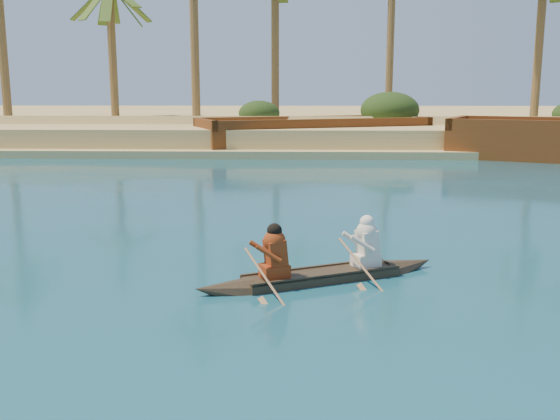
# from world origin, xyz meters

# --- Properties ---
(ground) EXTENTS (160.00, 160.00, 0.00)m
(ground) POSITION_xyz_m (0.00, 0.00, 0.00)
(ground) COLOR #0C2F50
(ground) RESTS_ON ground
(sandy_embankment) EXTENTS (150.00, 51.00, 1.50)m
(sandy_embankment) POSITION_xyz_m (0.00, 46.89, 0.53)
(sandy_embankment) COLOR #DDBF7C
(sandy_embankment) RESTS_ON ground
(palm_grove) EXTENTS (110.00, 14.00, 16.00)m
(palm_grove) POSITION_xyz_m (0.00, 35.00, 8.00)
(palm_grove) COLOR #354B1A
(palm_grove) RESTS_ON ground
(shrub_cluster) EXTENTS (100.00, 6.00, 2.40)m
(shrub_cluster) POSITION_xyz_m (0.00, 31.50, 1.20)
(shrub_cluster) COLOR #1D3212
(shrub_cluster) RESTS_ON ground
(canoe) EXTENTS (4.28, 2.41, 1.22)m
(canoe) POSITION_xyz_m (0.68, 3.10, 0.24)
(canoe) COLOR #382D1E
(canoe) RESTS_ON ground
(barge_mid) EXTENTS (13.00, 8.52, 2.06)m
(barge_mid) POSITION_xyz_m (0.96, 27.00, 0.72)
(barge_mid) COLOR #602B14
(barge_mid) RESTS_ON ground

